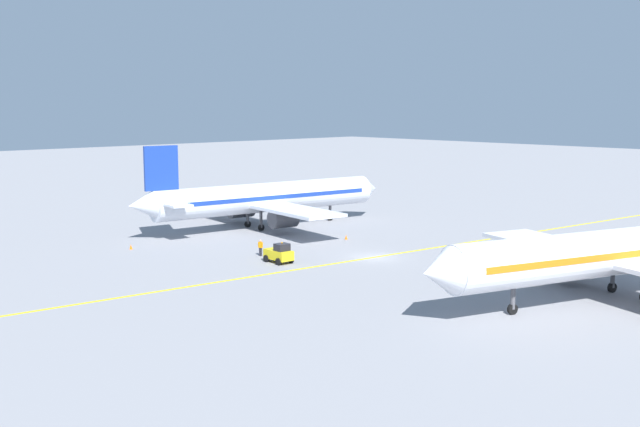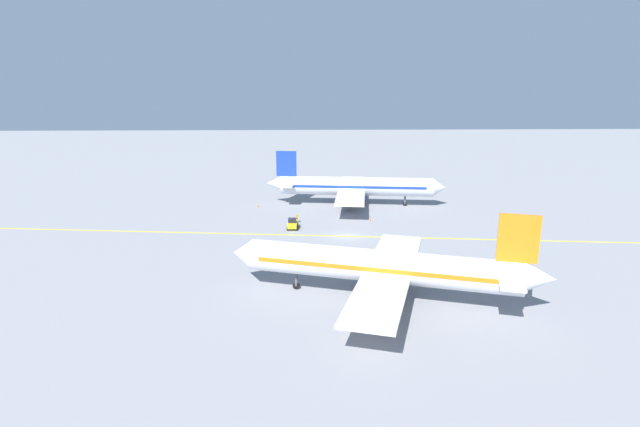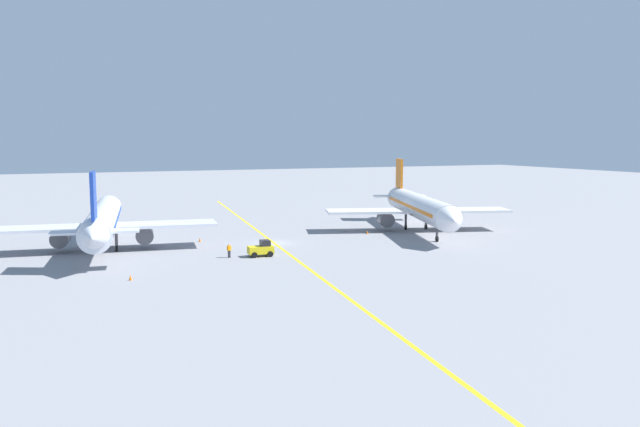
# 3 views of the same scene
# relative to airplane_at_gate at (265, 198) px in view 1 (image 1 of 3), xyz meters

# --- Properties ---
(ground_plane) EXTENTS (400.00, 400.00, 0.00)m
(ground_plane) POSITION_rel_airplane_at_gate_xyz_m (21.55, -3.44, -3.71)
(ground_plane) COLOR gray
(apron_yellow_centreline) EXTENTS (14.02, 119.27, 0.01)m
(apron_yellow_centreline) POSITION_rel_airplane_at_gate_xyz_m (21.55, -3.44, -3.71)
(apron_yellow_centreline) COLOR yellow
(apron_yellow_centreline) RESTS_ON ground
(airplane_at_gate) EXTENTS (28.43, 35.53, 10.60)m
(airplane_at_gate) POSITION_rel_airplane_at_gate_xyz_m (0.00, 0.00, 0.00)
(airplane_at_gate) COLOR silver
(airplane_at_gate) RESTS_ON ground
(airplane_adjacent_stand) EXTENTS (28.27, 34.75, 10.60)m
(airplane_adjacent_stand) POSITION_rel_airplane_at_gate_xyz_m (45.45, -1.49, 0.00)
(airplane_adjacent_stand) COLOR white
(airplane_adjacent_stand) RESTS_ON ground
(baggage_tug_white) EXTENTS (3.07, 1.87, 2.11)m
(baggage_tug_white) POSITION_rel_airplane_at_gate_xyz_m (17.05, -11.98, -2.81)
(baggage_tug_white) COLOR gold
(baggage_tug_white) RESTS_ON ground
(ground_crew_worker) EXTENTS (0.56, 0.31, 1.68)m
(ground_crew_worker) POSITION_rel_airplane_at_gate_xyz_m (13.28, -11.28, -2.80)
(ground_crew_worker) COLOR #23232D
(ground_crew_worker) RESTS_ON ground
(traffic_cone_near_nose) EXTENTS (0.32, 0.32, 0.55)m
(traffic_cone_near_nose) POSITION_rel_airplane_at_gate_xyz_m (12.57, 1.65, -3.43)
(traffic_cone_near_nose) COLOR orange
(traffic_cone_near_nose) RESTS_ON ground
(traffic_cone_mid_apron) EXTENTS (0.32, 0.32, 0.55)m
(traffic_cone_mid_apron) POSITION_rel_airplane_at_gate_xyz_m (1.17, -19.12, -3.43)
(traffic_cone_mid_apron) COLOR orange
(traffic_cone_mid_apron) RESTS_ON ground
(traffic_cone_by_wingtip) EXTENTS (0.32, 0.32, 0.55)m
(traffic_cone_by_wingtip) POSITION_rel_airplane_at_gate_xyz_m (36.93, -1.03, -3.43)
(traffic_cone_by_wingtip) COLOR orange
(traffic_cone_by_wingtip) RESTS_ON ground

